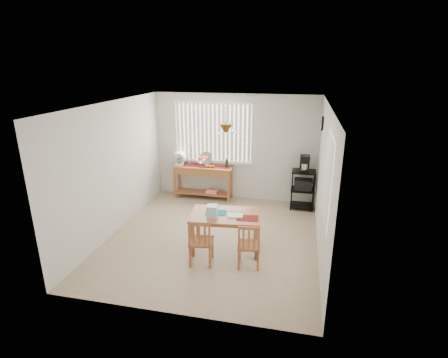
% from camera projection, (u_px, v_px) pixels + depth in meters
% --- Properties ---
extents(ground, '(4.00, 4.50, 0.01)m').
position_uv_depth(ground, '(213.00, 238.00, 6.90)').
color(ground, tan).
extents(room_shell, '(4.20, 4.70, 2.70)m').
position_uv_depth(room_shell, '(213.00, 154.00, 6.37)').
color(room_shell, silver).
rests_on(room_shell, ground).
extents(sideboard, '(1.49, 0.42, 0.84)m').
position_uv_depth(sideboard, '(203.00, 174.00, 8.72)').
color(sideboard, '#A15D36').
rests_on(sideboard, ground).
extents(sideboard_items, '(1.41, 0.35, 0.64)m').
position_uv_depth(sideboard_items, '(193.00, 161.00, 8.68)').
color(sideboard_items, maroon).
rests_on(sideboard_items, sideboard).
extents(wire_cart, '(0.54, 0.43, 0.92)m').
position_uv_depth(wire_cart, '(303.00, 186.00, 8.13)').
color(wire_cart, black).
rests_on(wire_cart, ground).
extents(cart_items, '(0.22, 0.26, 0.38)m').
position_uv_depth(cart_items, '(305.00, 163.00, 7.97)').
color(cart_items, black).
rests_on(cart_items, wire_cart).
extents(dining_table, '(1.35, 0.95, 0.68)m').
position_uv_depth(dining_table, '(226.00, 218.00, 6.35)').
color(dining_table, '#A15D36').
rests_on(dining_table, ground).
extents(table_items, '(1.01, 0.44, 0.22)m').
position_uv_depth(table_items, '(218.00, 212.00, 6.21)').
color(table_items, '#167A7D').
rests_on(table_items, dining_table).
extents(chair_left, '(0.44, 0.44, 0.85)m').
position_uv_depth(chair_left, '(201.00, 242.00, 5.89)').
color(chair_left, '#A15D36').
rests_on(chair_left, ground).
extents(chair_right, '(0.41, 0.41, 0.81)m').
position_uv_depth(chair_right, '(249.00, 246.00, 5.81)').
color(chair_right, '#A15D36').
rests_on(chair_right, ground).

